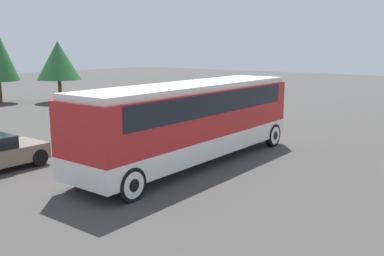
% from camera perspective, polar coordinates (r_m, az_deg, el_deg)
% --- Properties ---
extents(ground_plane, '(120.00, 120.00, 0.00)m').
position_cam_1_polar(ground_plane, '(16.85, 0.00, -4.72)').
color(ground_plane, '#423F3D').
extents(tour_bus, '(10.89, 2.59, 3.14)m').
position_cam_1_polar(tour_bus, '(16.53, 0.20, 1.68)').
color(tour_bus, silver).
rests_on(tour_bus, ground_plane).
extents(parked_car_mid, '(4.62, 1.91, 1.44)m').
position_cam_1_polar(parked_car_mid, '(20.43, -10.21, -0.09)').
color(parked_car_mid, '#BCBCC1').
rests_on(parked_car_mid, ground_plane).
extents(tree_right, '(3.54, 3.54, 4.98)m').
position_cam_1_polar(tree_right, '(36.98, -17.40, 8.58)').
color(tree_right, brown).
rests_on(tree_right, ground_plane).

